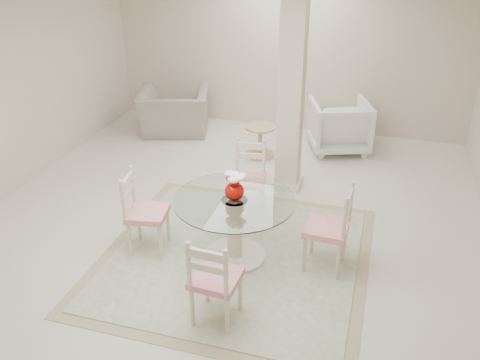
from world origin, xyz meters
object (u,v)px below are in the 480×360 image
(dining_chair_west, at_px, (141,207))
(dining_chair_south, at_px, (213,276))
(recliner_taupe, at_px, (174,112))
(red_vase, at_px, (235,186))
(dining_table, at_px, (235,229))
(armchair_white, at_px, (339,125))
(dining_chair_east, at_px, (334,223))
(side_table, at_px, (260,142))
(dining_chair_north, at_px, (249,172))
(column, at_px, (291,91))

(dining_chair_west, height_order, dining_chair_south, dining_chair_west)
(recliner_taupe, bearing_deg, red_vase, 106.36)
(dining_chair_south, height_order, recliner_taupe, dining_chair_south)
(dining_table, height_order, armchair_white, armchair_white)
(red_vase, relative_size, armchair_white, 0.35)
(red_vase, relative_size, dining_chair_south, 0.30)
(dining_chair_west, relative_size, dining_chair_south, 1.01)
(dining_chair_east, distance_m, side_table, 2.92)
(dining_chair_north, distance_m, recliner_taupe, 2.89)
(dining_chair_east, xyz_separation_m, side_table, (-1.41, 2.54, -0.33))
(dining_chair_south, bearing_deg, dining_table, -80.32)
(column, xyz_separation_m, dining_chair_east, (0.80, -1.67, -0.80))
(column, relative_size, recliner_taupe, 2.39)
(red_vase, relative_size, side_table, 0.63)
(dining_table, distance_m, red_vase, 0.51)
(armchair_white, xyz_separation_m, side_table, (-1.12, -0.58, -0.18))
(column, bearing_deg, armchair_white, 70.58)
(column, bearing_deg, dining_chair_west, -122.48)
(dining_chair_east, distance_m, recliner_taupe, 4.32)
(red_vase, height_order, side_table, red_vase)
(dining_table, relative_size, dining_chair_west, 1.22)
(dining_table, bearing_deg, armchair_white, 77.48)
(dining_table, distance_m, recliner_taupe, 3.76)
(armchair_white, bearing_deg, recliner_taupe, -18.53)
(column, bearing_deg, recliner_taupe, 148.22)
(dining_chair_west, xyz_separation_m, side_table, (0.61, 2.77, -0.32))
(dining_chair_north, bearing_deg, side_table, 91.90)
(dining_chair_north, distance_m, dining_chair_west, 1.44)
(dining_table, height_order, side_table, dining_table)
(column, bearing_deg, red_vase, -96.51)
(dining_table, bearing_deg, dining_chair_north, 97.04)
(column, height_order, dining_chair_west, column)
(dining_chair_north, distance_m, side_table, 1.69)
(red_vase, bearing_deg, dining_table, 146.31)
(armchair_white, relative_size, side_table, 1.83)
(column, distance_m, dining_chair_east, 2.02)
(dining_table, bearing_deg, column, 83.36)
(column, height_order, red_vase, column)
(side_table, bearing_deg, dining_chair_west, -102.43)
(column, relative_size, dining_chair_north, 2.66)
(dining_chair_east, xyz_separation_m, dining_chair_west, (-2.02, -0.24, -0.01))
(red_vase, height_order, armchair_white, red_vase)
(side_table, bearing_deg, dining_chair_south, -82.06)
(dining_chair_south, height_order, armchair_white, dining_chair_south)
(dining_chair_north, distance_m, armchair_white, 2.38)
(red_vase, relative_size, recliner_taupe, 0.27)
(column, distance_m, armchair_white, 1.80)
(dining_table, bearing_deg, red_vase, -33.69)
(dining_chair_north, relative_size, armchair_white, 1.15)
(dining_table, distance_m, dining_chair_south, 1.03)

